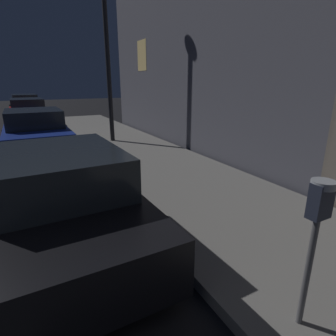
# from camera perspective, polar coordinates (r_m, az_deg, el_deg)

# --- Properties ---
(parking_meter) EXTENTS (0.19, 0.19, 1.40)m
(parking_meter) POSITION_cam_1_polar(r_m,az_deg,el_deg) (2.58, 28.63, -9.47)
(parking_meter) COLOR #59595B
(parking_meter) RESTS_ON sidewalk
(car_black) EXTENTS (2.06, 4.06, 1.43)m
(car_black) POSITION_cam_1_polar(r_m,az_deg,el_deg) (4.14, -21.15, -6.17)
(car_black) COLOR black
(car_black) RESTS_ON ground
(car_blue) EXTENTS (2.10, 4.28, 1.43)m
(car_blue) POSITION_cam_1_polar(r_m,az_deg,el_deg) (10.11, -25.82, 6.79)
(car_blue) COLOR navy
(car_blue) RESTS_ON ground
(car_red) EXTENTS (2.07, 4.29, 1.43)m
(car_red) POSITION_cam_1_polar(r_m,az_deg,el_deg) (17.00, -27.12, 10.36)
(car_red) COLOR maroon
(car_red) RESTS_ON ground
(car_white) EXTENTS (2.16, 4.59, 1.43)m
(car_white) POSITION_cam_1_polar(r_m,az_deg,el_deg) (22.97, -27.61, 11.68)
(car_white) COLOR silver
(car_white) RESTS_ON ground
(street_lamp) EXTENTS (0.44, 0.44, 6.10)m
(street_lamp) POSITION_cam_1_polar(r_m,az_deg,el_deg) (10.65, -12.87, 27.12)
(street_lamp) COLOR black
(street_lamp) RESTS_ON sidewalk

